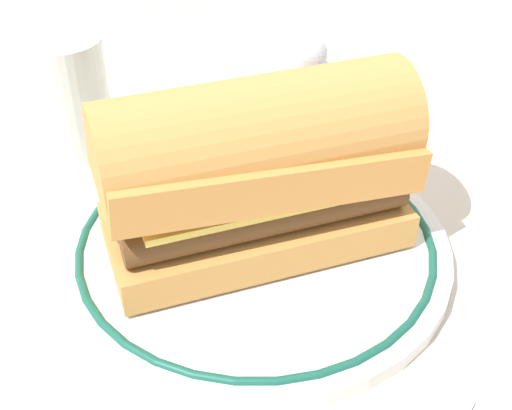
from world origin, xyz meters
The scene contains 5 objects.
ground_plane centered at (0.00, 0.00, 0.00)m, with size 1.50×1.50×0.00m, color beige.
plate centered at (-0.02, 0.04, 0.01)m, with size 0.28×0.28×0.01m.
sausage_sandwich centered at (-0.02, 0.04, 0.08)m, with size 0.23×0.14×0.13m.
drinking_glass centered at (-0.16, 0.19, 0.05)m, with size 0.06×0.06×0.11m.
salt_shaker centered at (0.05, 0.22, 0.04)m, with size 0.03×0.03×0.08m.
Camera 1 is at (-0.05, -0.35, 0.34)m, focal length 48.57 mm.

